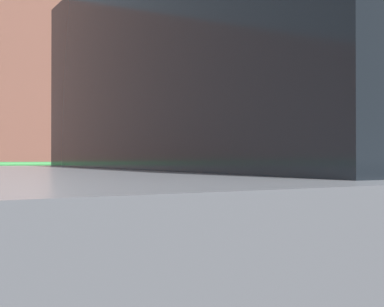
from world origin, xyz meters
TOP-DOWN VIEW (x-y plane):
  - sidewalk_curb at (0.00, 1.14)m, footprint 36.00×2.28m
  - parking_meter at (-0.09, 0.35)m, footprint 0.16×0.17m
  - pedestrian_at_meter at (0.45, 0.57)m, footprint 0.64×0.71m
  - parked_sedan_gray at (-0.21, -1.58)m, footprint 4.62×1.87m
  - background_railing at (0.00, 2.16)m, footprint 24.06×0.06m
  - backdrop_wall at (0.00, 5.26)m, footprint 32.00×0.50m

SIDE VIEW (x-z plane):
  - sidewalk_curb at x=0.00m, z-range 0.00..0.13m
  - background_railing at x=0.00m, z-range 0.34..1.33m
  - parked_sedan_gray at x=-0.21m, z-range -0.01..1.75m
  - pedestrian_at_meter at x=0.45m, z-range 0.27..2.07m
  - parking_meter at x=-0.09m, z-range 0.45..2.02m
  - backdrop_wall at x=0.00m, z-range 0.00..3.62m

